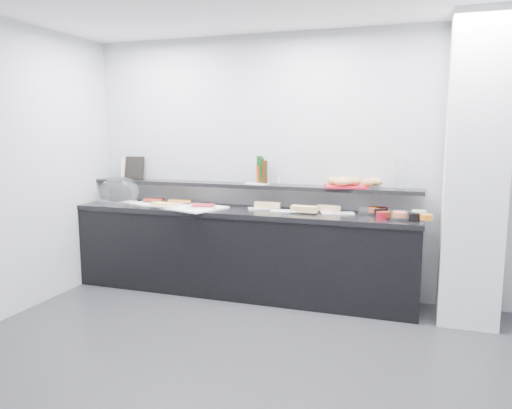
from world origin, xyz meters
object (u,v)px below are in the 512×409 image
(sandwich_plate_mid, at_px, (286,211))
(framed_print, at_px, (134,168))
(condiment_tray, at_px, (257,184))
(bread_tray, at_px, (346,186))
(cloche_base, at_px, (117,201))
(carafe, at_px, (401,174))

(sandwich_plate_mid, relative_size, framed_print, 1.16)
(framed_print, bearing_deg, condiment_tray, -4.42)
(sandwich_plate_mid, height_order, bread_tray, bread_tray)
(cloche_base, relative_size, condiment_tray, 1.81)
(sandwich_plate_mid, bearing_deg, framed_print, 166.35)
(condiment_tray, bearing_deg, carafe, 15.64)
(framed_print, relative_size, condiment_tray, 1.14)
(framed_print, distance_m, carafe, 2.97)
(carafe, bearing_deg, framed_print, 179.00)
(framed_print, bearing_deg, carafe, -3.11)
(condiment_tray, distance_m, carafe, 1.46)
(cloche_base, xyz_separation_m, framed_print, (0.10, 0.23, 0.36))
(framed_print, bearing_deg, cloche_base, -116.74)
(bread_tray, bearing_deg, cloche_base, 169.82)
(sandwich_plate_mid, xyz_separation_m, framed_print, (-1.88, 0.23, 0.37))
(cloche_base, distance_m, sandwich_plate_mid, 1.98)
(framed_print, xyz_separation_m, condiment_tray, (1.52, -0.06, -0.12))
(framed_print, relative_size, carafe, 0.87)
(condiment_tray, height_order, carafe, carafe)
(cloche_base, xyz_separation_m, carafe, (3.08, 0.17, 0.38))
(sandwich_plate_mid, distance_m, framed_print, 1.93)
(cloche_base, relative_size, framed_print, 1.58)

